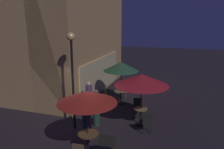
# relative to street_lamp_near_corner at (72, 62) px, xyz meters

# --- Properties ---
(ground_plane) EXTENTS (60.00, 60.00, 0.00)m
(ground_plane) POSITION_rel_street_lamp_near_corner_xyz_m (-0.44, -0.39, -2.91)
(ground_plane) COLOR #262027
(cafe_building) EXTENTS (8.65, 7.09, 8.03)m
(cafe_building) POSITION_rel_street_lamp_near_corner_xyz_m (3.73, 2.73, 1.09)
(cafe_building) COLOR tan
(cafe_building) RESTS_ON ground
(street_lamp_near_corner) EXTENTS (0.33, 0.33, 4.12)m
(street_lamp_near_corner) POSITION_rel_street_lamp_near_corner_xyz_m (0.00, 0.00, 0.00)
(street_lamp_near_corner) COLOR black
(street_lamp_near_corner) RESTS_ON ground
(cafe_table_0) EXTENTS (0.74, 0.74, 0.74)m
(cafe_table_0) POSITION_rel_street_lamp_near_corner_xyz_m (-1.49, -1.32, -2.37)
(cafe_table_0) COLOR black
(cafe_table_0) RESTS_ON ground
(cafe_table_1) EXTENTS (0.61, 0.61, 0.78)m
(cafe_table_1) POSITION_rel_street_lamp_near_corner_xyz_m (1.20, -2.65, -2.40)
(cafe_table_1) COLOR black
(cafe_table_1) RESTS_ON ground
(cafe_table_2) EXTENTS (0.75, 0.75, 0.75)m
(cafe_table_2) POSITION_rel_street_lamp_near_corner_xyz_m (3.38, -1.13, -2.36)
(cafe_table_2) COLOR black
(cafe_table_2) RESTS_ON ground
(patio_umbrella_0) EXTENTS (2.04, 2.04, 2.29)m
(patio_umbrella_0) POSITION_rel_street_lamp_near_corner_xyz_m (-1.49, -1.32, -0.83)
(patio_umbrella_0) COLOR black
(patio_umbrella_0) RESTS_ON ground
(patio_umbrella_1) EXTENTS (2.36, 2.36, 2.34)m
(patio_umbrella_1) POSITION_rel_street_lamp_near_corner_xyz_m (1.20, -2.65, -0.82)
(patio_umbrella_1) COLOR black
(patio_umbrella_1) RESTS_ON ground
(patio_umbrella_2) EXTENTS (1.92, 1.92, 2.38)m
(patio_umbrella_2) POSITION_rel_street_lamp_near_corner_xyz_m (3.38, -1.13, -0.79)
(patio_umbrella_2) COLOR black
(patio_umbrella_2) RESTS_ON ground
(cafe_chair_1) EXTENTS (0.52, 0.52, 0.93)m
(cafe_chair_1) POSITION_rel_street_lamp_near_corner_xyz_m (1.98, -2.38, -2.35)
(cafe_chair_1) COLOR black
(cafe_chair_1) RESTS_ON ground
(cafe_chair_2) EXTENTS (0.58, 0.58, 0.90)m
(cafe_chair_2) POSITION_rel_street_lamp_near_corner_xyz_m (0.52, -3.04, -2.37)
(cafe_chair_2) COLOR black
(cafe_chair_2) RESTS_ON ground
(cafe_chair_3) EXTENTS (0.42, 0.42, 0.90)m
(cafe_chair_3) POSITION_rel_street_lamp_near_corner_xyz_m (4.17, -1.06, -2.37)
(cafe_chair_3) COLOR brown
(cafe_chair_3) RESTS_ON ground
(cafe_chair_4) EXTENTS (0.56, 0.56, 0.99)m
(cafe_chair_4) POSITION_rel_street_lamp_near_corner_xyz_m (2.77, -0.49, -2.33)
(cafe_chair_4) COLOR black
(cafe_chair_4) RESTS_ON ground
(patron_standing_0) EXTENTS (0.31, 0.31, 1.74)m
(patron_standing_0) POSITION_rel_street_lamp_near_corner_xyz_m (1.39, -0.09, -2.03)
(patron_standing_0) COLOR #4D221F
(patron_standing_0) RESTS_ON ground
(patron_standing_1) EXTENTS (0.36, 0.36, 1.67)m
(patron_standing_1) POSITION_rel_street_lamp_near_corner_xyz_m (0.53, -0.80, -2.08)
(patron_standing_1) COLOR #254934
(patron_standing_1) RESTS_ON ground
(patron_standing_2) EXTENTS (0.36, 0.36, 1.82)m
(patron_standing_2) POSITION_rel_street_lamp_near_corner_xyz_m (-0.44, -0.76, -1.99)
(patron_standing_2) COLOR #1F3044
(patron_standing_2) RESTS_ON ground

